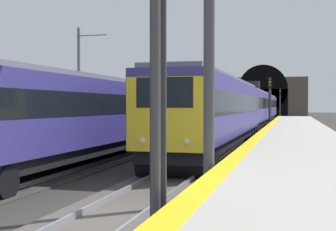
{
  "coord_description": "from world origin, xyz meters",
  "views": [
    {
      "loc": [
        -9.07,
        -3.9,
        2.57
      ],
      "look_at": [
        8.17,
        0.72,
        2.17
      ],
      "focal_mm": 49.49,
      "sensor_mm": 36.0,
      "label": 1
    }
  ],
  "objects_px": {
    "train_adjacent_platform": "(187,110)",
    "railway_signal_far": "(280,100)",
    "train_main_approaching": "(251,108)",
    "overhead_signal_gantry": "(56,2)",
    "catenary_mast_far": "(79,82)",
    "railway_signal_mid": "(270,98)",
    "railway_signal_near": "(156,44)"
  },
  "relations": [
    {
      "from": "overhead_signal_gantry",
      "to": "catenary_mast_far",
      "type": "height_order",
      "value": "catenary_mast_far"
    },
    {
      "from": "train_adjacent_platform",
      "to": "railway_signal_far",
      "type": "height_order",
      "value": "railway_signal_far"
    },
    {
      "from": "catenary_mast_far",
      "to": "train_adjacent_platform",
      "type": "bearing_deg",
      "value": -43.68
    },
    {
      "from": "train_adjacent_platform",
      "to": "railway_signal_mid",
      "type": "relative_size",
      "value": 11.37
    },
    {
      "from": "train_main_approaching",
      "to": "railway_signal_far",
      "type": "relative_size",
      "value": 10.82
    },
    {
      "from": "railway_signal_near",
      "to": "railway_signal_far",
      "type": "xyz_separation_m",
      "value": [
        83.43,
        -0.0,
        -0.09
      ]
    },
    {
      "from": "train_main_approaching",
      "to": "railway_signal_mid",
      "type": "bearing_deg",
      "value": 143.46
    },
    {
      "from": "train_main_approaching",
      "to": "overhead_signal_gantry",
      "type": "bearing_deg",
      "value": -3.37
    },
    {
      "from": "catenary_mast_far",
      "to": "railway_signal_mid",
      "type": "bearing_deg",
      "value": -38.22
    },
    {
      "from": "catenary_mast_far",
      "to": "train_main_approaching",
      "type": "bearing_deg",
      "value": -38.39
    },
    {
      "from": "train_adjacent_platform",
      "to": "railway_signal_mid",
      "type": "distance_m",
      "value": 11.67
    },
    {
      "from": "railway_signal_near",
      "to": "overhead_signal_gantry",
      "type": "bearing_deg",
      "value": -135.69
    },
    {
      "from": "train_adjacent_platform",
      "to": "train_main_approaching",
      "type": "bearing_deg",
      "value": -32.27
    },
    {
      "from": "train_adjacent_platform",
      "to": "railway_signal_far",
      "type": "relative_size",
      "value": 10.56
    },
    {
      "from": "train_main_approaching",
      "to": "railway_signal_far",
      "type": "distance_m",
      "value": 44.92
    },
    {
      "from": "overhead_signal_gantry",
      "to": "catenary_mast_far",
      "type": "distance_m",
      "value": 21.99
    },
    {
      "from": "train_main_approaching",
      "to": "overhead_signal_gantry",
      "type": "height_order",
      "value": "overhead_signal_gantry"
    },
    {
      "from": "train_adjacent_platform",
      "to": "railway_signal_far",
      "type": "bearing_deg",
      "value": -6.74
    },
    {
      "from": "train_main_approaching",
      "to": "railway_signal_far",
      "type": "xyz_separation_m",
      "value": [
        44.87,
        -1.74,
        1.17
      ]
    },
    {
      "from": "railway_signal_near",
      "to": "railway_signal_far",
      "type": "distance_m",
      "value": 83.43
    },
    {
      "from": "railway_signal_far",
      "to": "overhead_signal_gantry",
      "type": "height_order",
      "value": "overhead_signal_gantry"
    },
    {
      "from": "train_adjacent_platform",
      "to": "overhead_signal_gantry",
      "type": "distance_m",
      "value": 27.29
    },
    {
      "from": "train_adjacent_platform",
      "to": "overhead_signal_gantry",
      "type": "height_order",
      "value": "overhead_signal_gantry"
    },
    {
      "from": "railway_signal_far",
      "to": "railway_signal_mid",
      "type": "bearing_deg",
      "value": 0.0
    },
    {
      "from": "train_adjacent_platform",
      "to": "overhead_signal_gantry",
      "type": "xyz_separation_m",
      "value": [
        -27.0,
        -2.35,
        3.2
      ]
    },
    {
      "from": "railway_signal_mid",
      "to": "catenary_mast_far",
      "type": "bearing_deg",
      "value": -38.22
    },
    {
      "from": "railway_signal_far",
      "to": "catenary_mast_far",
      "type": "bearing_deg",
      "value": -12.48
    },
    {
      "from": "train_adjacent_platform",
      "to": "railway_signal_near",
      "type": "height_order",
      "value": "railway_signal_near"
    },
    {
      "from": "railway_signal_far",
      "to": "overhead_signal_gantry",
      "type": "xyz_separation_m",
      "value": [
        -79.24,
        4.09,
        1.9
      ]
    },
    {
      "from": "railway_signal_far",
      "to": "catenary_mast_far",
      "type": "height_order",
      "value": "catenary_mast_far"
    },
    {
      "from": "railway_signal_near",
      "to": "catenary_mast_far",
      "type": "relative_size",
      "value": 0.72
    },
    {
      "from": "train_main_approaching",
      "to": "railway_signal_far",
      "type": "height_order",
      "value": "railway_signal_far"
    }
  ]
}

